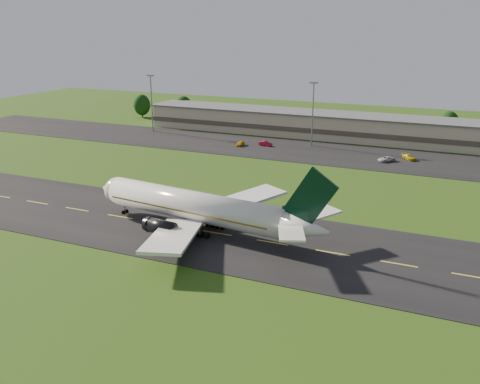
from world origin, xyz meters
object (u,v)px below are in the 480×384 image
at_px(terminal, 329,126).
at_px(airliner, 198,207).
at_px(light_mast_west, 151,96).
at_px(light_mast_centre, 313,106).
at_px(service_vehicle_a, 241,144).
at_px(service_vehicle_c, 386,159).
at_px(service_vehicle_b, 265,144).
at_px(service_vehicle_d, 409,157).

bearing_deg(terminal, airliner, -89.62).
distance_m(light_mast_west, light_mast_centre, 60.00).
relative_size(service_vehicle_a, service_vehicle_c, 0.83).
bearing_deg(light_mast_centre, service_vehicle_b, -155.19).
relative_size(terminal, service_vehicle_d, 28.94).
bearing_deg(service_vehicle_d, light_mast_west, 134.27).
bearing_deg(service_vehicle_a, light_mast_centre, 23.00).
height_order(airliner, service_vehicle_a, airliner).
xyz_separation_m(light_mast_west, service_vehicle_c, (85.45, -11.24, -11.93)).
height_order(terminal, service_vehicle_d, terminal).
xyz_separation_m(terminal, service_vehicle_d, (29.71, -22.55, -3.16)).
bearing_deg(light_mast_centre, service_vehicle_d, -11.57).
height_order(airliner, light_mast_centre, light_mast_centre).
distance_m(terminal, service_vehicle_d, 37.43).
distance_m(terminal, service_vehicle_c, 36.62).
height_order(light_mast_west, service_vehicle_a, light_mast_west).
height_order(light_mast_centre, service_vehicle_c, light_mast_centre).
height_order(light_mast_west, service_vehicle_b, light_mast_west).
relative_size(light_mast_west, service_vehicle_c, 4.00).
relative_size(terminal, light_mast_centre, 7.13).
distance_m(light_mast_west, service_vehicle_b, 48.48).
xyz_separation_m(airliner, service_vehicle_c, (23.42, 68.86, -3.85)).
relative_size(airliner, service_vehicle_d, 10.22).
xyz_separation_m(airliner, terminal, (-0.63, 96.28, -0.67)).
xyz_separation_m(service_vehicle_a, service_vehicle_c, (46.22, -1.87, -0.01)).
relative_size(service_vehicle_b, service_vehicle_c, 0.87).
bearing_deg(service_vehicle_d, service_vehicle_b, 138.06).
xyz_separation_m(airliner, service_vehicle_b, (-15.45, 73.90, -3.83)).
height_order(airliner, terminal, airliner).
distance_m(airliner, service_vehicle_a, 74.41).
xyz_separation_m(airliner, light_mast_west, (-62.04, 80.10, 8.08)).
bearing_deg(service_vehicle_d, light_mast_centre, 126.70).
relative_size(light_mast_centre, service_vehicle_a, 4.81).
relative_size(airliner, terminal, 0.35).
height_order(terminal, service_vehicle_a, terminal).
bearing_deg(airliner, light_mast_centre, 98.00).
distance_m(terminal, light_mast_west, 64.10).
height_order(airliner, light_mast_west, light_mast_west).
relative_size(airliner, service_vehicle_a, 12.11).
distance_m(service_vehicle_b, service_vehicle_d, 44.52).
bearing_deg(service_vehicle_a, airliner, -73.42).
xyz_separation_m(airliner, service_vehicle_d, (29.07, 73.73, -3.83)).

